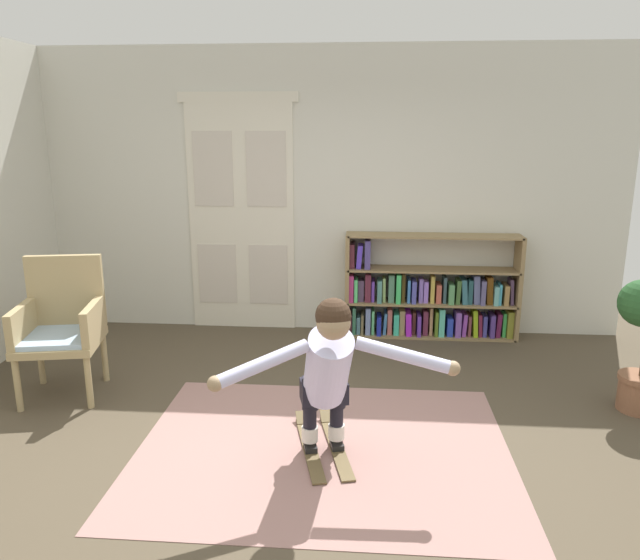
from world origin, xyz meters
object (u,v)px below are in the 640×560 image
(wicker_chair, at_px, (62,324))
(bookshelf, at_px, (427,297))
(person_skier, at_px, (328,366))
(skis_pair, at_px, (322,444))

(wicker_chair, bearing_deg, bookshelf, 27.82)
(wicker_chair, relative_size, person_skier, 0.77)
(wicker_chair, height_order, person_skier, person_skier)
(bookshelf, xyz_separation_m, person_skier, (-0.85, -2.55, 0.26))
(bookshelf, xyz_separation_m, skis_pair, (-0.90, -2.34, -0.39))
(wicker_chair, xyz_separation_m, skis_pair, (2.15, -0.73, -0.56))
(bookshelf, height_order, skis_pair, bookshelf)
(bookshelf, relative_size, wicker_chair, 1.59)
(skis_pair, distance_m, person_skier, 0.69)
(bookshelf, distance_m, person_skier, 2.70)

